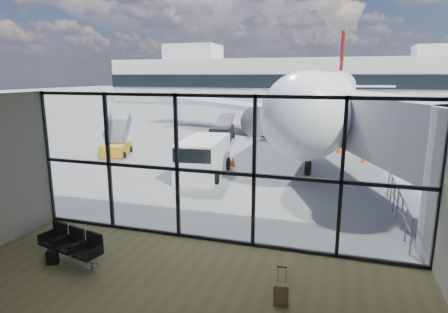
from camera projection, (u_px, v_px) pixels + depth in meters
The scene contains 22 objects.
ground at pixel (311, 115), 48.93m from camera, with size 220.00×220.00×0.00m, color slate.
lounge_shell at pixel (127, 214), 6.49m from camera, with size 12.02×8.01×4.51m.
glass_curtain_wall at pixel (214, 171), 11.07m from camera, with size 12.10×0.12×4.50m.
jet_bridge at pixel (373, 128), 16.17m from camera, with size 8.00×16.50×4.33m.
apron_railing at pixel (398, 201), 13.06m from camera, with size 0.06×5.46×1.11m.
far_terminal at pixel (318, 80), 68.74m from camera, with size 80.00×12.20×11.00m.
tree_0 at pixel (132, 77), 90.70m from camera, with size 4.95×4.95×7.12m.
tree_1 at pixel (154, 74), 88.86m from camera, with size 5.61×5.61×8.07m.
tree_2 at pixel (178, 72), 87.01m from camera, with size 6.27×6.27×9.03m.
tree_3 at pixel (202, 77), 85.56m from camera, with size 4.95×4.95×7.12m.
tree_4 at pixel (227, 74), 83.72m from camera, with size 5.61×5.61×8.07m.
tree_5 at pixel (253, 71), 81.87m from camera, with size 6.27×6.27×9.03m.
seating_row at pixel (73, 243), 10.22m from camera, with size 2.09×1.03×0.93m.
backpack at pixel (52, 257), 10.08m from camera, with size 0.34×0.33×0.43m.
suitcase at pixel (281, 294), 8.27m from camera, with size 0.34×0.26×0.88m.
airliner at pixel (331, 97), 32.87m from camera, with size 34.91×40.43×10.41m.
service_van at pixel (203, 157), 18.81m from camera, with size 2.47×4.53×1.90m.
belt_loader at pixel (222, 132), 29.52m from camera, with size 1.98×4.27×1.90m.
mobile_stairs at pixel (116, 147), 23.99m from camera, with size 2.24×3.27×2.11m.
traffic_cone_a at pixel (233, 162), 21.08m from camera, with size 0.36×0.36×0.51m.
traffic_cone_b at pixel (340, 148), 24.69m from camera, with size 0.43×0.43×0.62m.
traffic_cone_c at pixel (364, 158), 22.01m from camera, with size 0.36×0.36×0.52m.
Camera 1 is at (3.41, -10.17, 5.00)m, focal length 30.00 mm.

